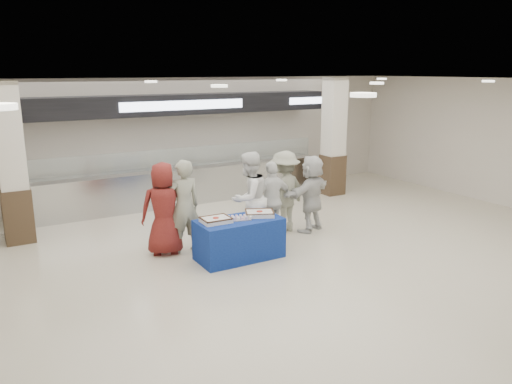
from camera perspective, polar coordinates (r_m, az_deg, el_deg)
ground at (r=8.71m, az=5.17°, el=-9.18°), size 14.00×14.00×0.00m
serving_line at (r=13.00m, az=-8.55°, el=3.74°), size 8.70×0.85×2.80m
column_left at (r=10.90m, az=-26.10°, el=2.54°), size 0.55×0.55×3.20m
column_right at (r=13.92m, az=8.85°, el=5.94°), size 0.55×0.55×3.20m
display_table at (r=9.19m, az=-1.93°, el=-5.37°), size 1.55×0.78×0.75m
sheet_cake_left at (r=8.91m, az=-4.61°, el=-3.16°), size 0.51×0.40×0.10m
sheet_cake_right at (r=9.27m, az=0.41°, el=-2.42°), size 0.63×0.58×0.11m
cupcake_tray at (r=9.07m, az=-1.90°, el=-2.94°), size 0.44×0.38×0.06m
civilian_maroon at (r=9.44m, az=-10.48°, el=-1.89°), size 0.99×0.81×1.76m
soldier_a at (r=9.46m, az=-8.26°, el=-1.66°), size 0.66×0.44×1.79m
chef_tall at (r=9.83m, az=-0.80°, el=-0.73°), size 1.09×0.98×1.85m
chef_short at (r=10.13m, az=1.86°, el=-1.00°), size 0.96×0.42×1.62m
soldier_b at (r=10.58m, az=3.26°, el=0.01°), size 1.28×0.97×1.75m
civilian_white at (r=10.71m, az=6.35°, el=-0.16°), size 1.60×1.01×1.65m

